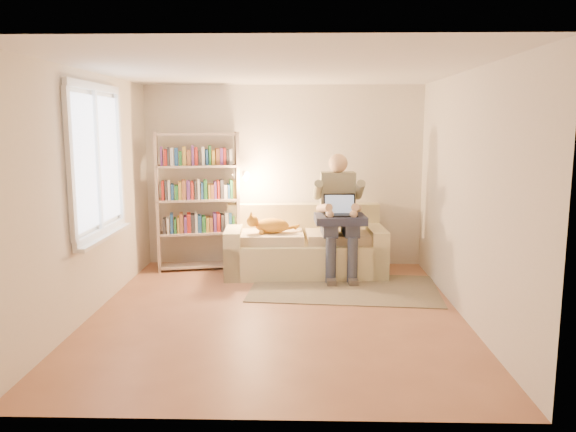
{
  "coord_description": "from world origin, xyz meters",
  "views": [
    {
      "loc": [
        0.27,
        -5.88,
        2.03
      ],
      "look_at": [
        0.1,
        1.0,
        0.92
      ],
      "focal_mm": 35.0,
      "sensor_mm": 36.0,
      "label": 1
    }
  ],
  "objects_px": {
    "sofa": "(304,249)",
    "bookshelf": "(198,194)",
    "person": "(339,209)",
    "cat": "(267,225)",
    "laptop": "(346,210)"
  },
  "relations": [
    {
      "from": "sofa",
      "to": "person",
      "type": "bearing_deg",
      "value": -19.82
    },
    {
      "from": "person",
      "to": "bookshelf",
      "type": "distance_m",
      "value": 1.98
    },
    {
      "from": "bookshelf",
      "to": "cat",
      "type": "bearing_deg",
      "value": -30.08
    },
    {
      "from": "cat",
      "to": "bookshelf",
      "type": "bearing_deg",
      "value": 158.87
    },
    {
      "from": "cat",
      "to": "bookshelf",
      "type": "distance_m",
      "value": 1.1
    },
    {
      "from": "cat",
      "to": "bookshelf",
      "type": "relative_size",
      "value": 0.36
    },
    {
      "from": "person",
      "to": "cat",
      "type": "xyz_separation_m",
      "value": [
        -0.97,
        -0.03,
        -0.22
      ]
    },
    {
      "from": "sofa",
      "to": "bookshelf",
      "type": "height_order",
      "value": "bookshelf"
    },
    {
      "from": "bookshelf",
      "to": "person",
      "type": "bearing_deg",
      "value": -20.5
    },
    {
      "from": "person",
      "to": "laptop",
      "type": "height_order",
      "value": "person"
    },
    {
      "from": "laptop",
      "to": "bookshelf",
      "type": "height_order",
      "value": "bookshelf"
    },
    {
      "from": "person",
      "to": "laptop",
      "type": "relative_size",
      "value": 3.76
    },
    {
      "from": "person",
      "to": "cat",
      "type": "bearing_deg",
      "value": 178.59
    },
    {
      "from": "cat",
      "to": "sofa",
      "type": "bearing_deg",
      "value": 14.79
    },
    {
      "from": "person",
      "to": "cat",
      "type": "height_order",
      "value": "person"
    }
  ]
}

